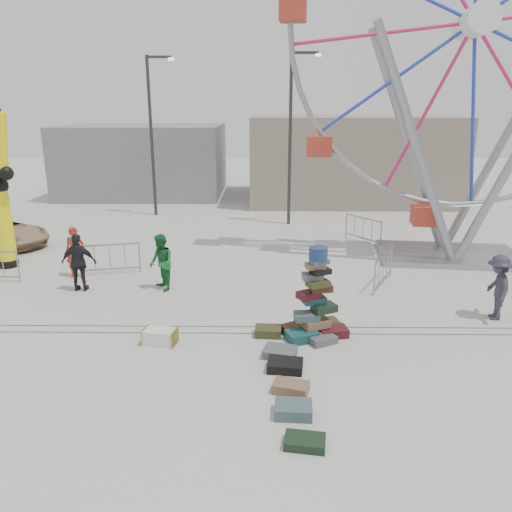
{
  "coord_description": "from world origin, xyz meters",
  "views": [
    {
      "loc": [
        1.71,
        -11.13,
        5.66
      ],
      "look_at": [
        1.53,
        2.37,
        1.56
      ],
      "focal_mm": 35.0,
      "sensor_mm": 36.0,
      "label": 1
    }
  ],
  "objects_px": {
    "ferris_wheel": "(471,56)",
    "parked_suv": "(2,231)",
    "suitcase_tower": "(315,311)",
    "pedestrian_green": "(161,263)",
    "pedestrian_red": "(75,252)",
    "pedestrian_grey": "(497,287)",
    "steamer_trunk": "(160,337)",
    "lamp_post_left": "(153,129)",
    "pedestrian_black": "(79,263)",
    "barricade_dummy_c": "(110,259)",
    "lamp_post_right": "(292,131)",
    "barricade_wheel_front": "(383,270)",
    "barricade_wheel_back": "(363,230)"
  },
  "relations": [
    {
      "from": "barricade_wheel_front",
      "to": "pedestrian_grey",
      "type": "bearing_deg",
      "value": -108.16
    },
    {
      "from": "ferris_wheel",
      "to": "parked_suv",
      "type": "distance_m",
      "value": 19.29
    },
    {
      "from": "lamp_post_right",
      "to": "suitcase_tower",
      "type": "relative_size",
      "value": 3.39
    },
    {
      "from": "lamp_post_left",
      "to": "barricade_wheel_back",
      "type": "bearing_deg",
      "value": -28.49
    },
    {
      "from": "pedestrian_green",
      "to": "lamp_post_right",
      "type": "bearing_deg",
      "value": 123.28
    },
    {
      "from": "barricade_dummy_c",
      "to": "barricade_wheel_back",
      "type": "distance_m",
      "value": 10.52
    },
    {
      "from": "pedestrian_green",
      "to": "parked_suv",
      "type": "xyz_separation_m",
      "value": [
        -7.7,
        5.16,
        -0.31
      ]
    },
    {
      "from": "ferris_wheel",
      "to": "parked_suv",
      "type": "relative_size",
      "value": 3.45
    },
    {
      "from": "lamp_post_left",
      "to": "pedestrian_red",
      "type": "bearing_deg",
      "value": -94.12
    },
    {
      "from": "steamer_trunk",
      "to": "pedestrian_green",
      "type": "relative_size",
      "value": 0.44
    },
    {
      "from": "lamp_post_left",
      "to": "ferris_wheel",
      "type": "distance_m",
      "value": 15.14
    },
    {
      "from": "lamp_post_right",
      "to": "pedestrian_green",
      "type": "distance_m",
      "value": 10.91
    },
    {
      "from": "steamer_trunk",
      "to": "pedestrian_grey",
      "type": "height_order",
      "value": "pedestrian_grey"
    },
    {
      "from": "barricade_wheel_front",
      "to": "parked_suv",
      "type": "distance_m",
      "value": 15.52
    },
    {
      "from": "ferris_wheel",
      "to": "pedestrian_black",
      "type": "distance_m",
      "value": 14.86
    },
    {
      "from": "pedestrian_black",
      "to": "pedestrian_grey",
      "type": "xyz_separation_m",
      "value": [
        12.14,
        -2.0,
        -0.02
      ]
    },
    {
      "from": "barricade_wheel_back",
      "to": "pedestrian_red",
      "type": "xyz_separation_m",
      "value": [
        -10.64,
        -4.66,
        0.33
      ]
    },
    {
      "from": "lamp_post_right",
      "to": "barricade_dummy_c",
      "type": "relative_size",
      "value": 4.0
    },
    {
      "from": "barricade_wheel_back",
      "to": "pedestrian_green",
      "type": "relative_size",
      "value": 1.11
    },
    {
      "from": "barricade_wheel_front",
      "to": "barricade_wheel_back",
      "type": "relative_size",
      "value": 1.0
    },
    {
      "from": "barricade_wheel_front",
      "to": "barricade_wheel_back",
      "type": "bearing_deg",
      "value": 23.9
    },
    {
      "from": "suitcase_tower",
      "to": "ferris_wheel",
      "type": "height_order",
      "value": "ferris_wheel"
    },
    {
      "from": "lamp_post_right",
      "to": "steamer_trunk",
      "type": "relative_size",
      "value": 9.99
    },
    {
      "from": "suitcase_tower",
      "to": "pedestrian_red",
      "type": "xyz_separation_m",
      "value": [
        -7.68,
        4.42,
        0.22
      ]
    },
    {
      "from": "suitcase_tower",
      "to": "pedestrian_red",
      "type": "height_order",
      "value": "suitcase_tower"
    },
    {
      "from": "suitcase_tower",
      "to": "lamp_post_left",
      "type": "bearing_deg",
      "value": 97.36
    },
    {
      "from": "lamp_post_left",
      "to": "steamer_trunk",
      "type": "bearing_deg",
      "value": -78.31
    },
    {
      "from": "lamp_post_left",
      "to": "steamer_trunk",
      "type": "xyz_separation_m",
      "value": [
        3.1,
        -15.0,
        -4.3
      ]
    },
    {
      "from": "pedestrian_red",
      "to": "suitcase_tower",
      "type": "bearing_deg",
      "value": -37.2
    },
    {
      "from": "ferris_wheel",
      "to": "pedestrian_grey",
      "type": "xyz_separation_m",
      "value": [
        -0.77,
        -5.73,
        -6.35
      ]
    },
    {
      "from": "barricade_wheel_front",
      "to": "pedestrian_green",
      "type": "xyz_separation_m",
      "value": [
        -7.1,
        -0.47,
        0.35
      ]
    },
    {
      "from": "lamp_post_right",
      "to": "pedestrian_black",
      "type": "relative_size",
      "value": 4.33
    },
    {
      "from": "barricade_wheel_back",
      "to": "pedestrian_red",
      "type": "height_order",
      "value": "pedestrian_red"
    },
    {
      "from": "steamer_trunk",
      "to": "barricade_wheel_back",
      "type": "xyz_separation_m",
      "value": [
        6.81,
        9.62,
        0.36
      ]
    },
    {
      "from": "steamer_trunk",
      "to": "barricade_dummy_c",
      "type": "distance_m",
      "value": 5.97
    },
    {
      "from": "suitcase_tower",
      "to": "pedestrian_grey",
      "type": "xyz_separation_m",
      "value": [
        5.06,
        1.12,
        0.25
      ]
    },
    {
      "from": "barricade_wheel_front",
      "to": "barricade_dummy_c",
      "type": "bearing_deg",
      "value": 111.43
    },
    {
      "from": "lamp_post_right",
      "to": "ferris_wheel",
      "type": "relative_size",
      "value": 0.54
    },
    {
      "from": "pedestrian_red",
      "to": "pedestrian_grey",
      "type": "height_order",
      "value": "pedestrian_grey"
    },
    {
      "from": "suitcase_tower",
      "to": "pedestrian_black",
      "type": "xyz_separation_m",
      "value": [
        -7.08,
        3.12,
        0.26
      ]
    },
    {
      "from": "steamer_trunk",
      "to": "barricade_wheel_front",
      "type": "height_order",
      "value": "barricade_wheel_front"
    },
    {
      "from": "suitcase_tower",
      "to": "pedestrian_red",
      "type": "bearing_deg",
      "value": 131.78
    },
    {
      "from": "pedestrian_black",
      "to": "ferris_wheel",
      "type": "bearing_deg",
      "value": -165.31
    },
    {
      "from": "suitcase_tower",
      "to": "barricade_dummy_c",
      "type": "bearing_deg",
      "value": 126.09
    },
    {
      "from": "pedestrian_black",
      "to": "barricade_wheel_back",
      "type": "bearing_deg",
      "value": -150.75
    },
    {
      "from": "suitcase_tower",
      "to": "pedestrian_green",
      "type": "height_order",
      "value": "suitcase_tower"
    },
    {
      "from": "suitcase_tower",
      "to": "ferris_wheel",
      "type": "xyz_separation_m",
      "value": [
        5.83,
        6.85,
        6.6
      ]
    },
    {
      "from": "pedestrian_grey",
      "to": "parked_suv",
      "type": "height_order",
      "value": "pedestrian_grey"
    },
    {
      "from": "pedestrian_black",
      "to": "lamp_post_left",
      "type": "bearing_deg",
      "value": -92.07
    },
    {
      "from": "pedestrian_grey",
      "to": "pedestrian_green",
      "type": "bearing_deg",
      "value": -94.39
    }
  ]
}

